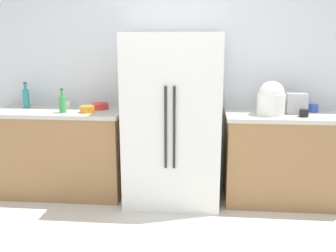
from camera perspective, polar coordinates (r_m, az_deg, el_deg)
The scene contains 13 objects.
kitchen_back_panel at distance 4.13m, azimuth 2.14°, elevation 8.01°, with size 5.37×0.10×2.60m, color silver.
counter_left at distance 4.23m, azimuth -16.14°, elevation -3.88°, with size 1.39×0.61×0.94m.
counter_right at distance 4.06m, azimuth 18.71°, elevation -4.76°, with size 1.41×0.61×0.94m.
refrigerator at distance 3.79m, azimuth 0.76°, elevation 0.93°, with size 0.96×0.72×1.73m.
toaster at distance 3.99m, azimuth 19.07°, elevation 3.35°, with size 0.20×0.15×0.21m, color silver.
rice_cooker at distance 3.83m, azimuth 15.61°, elevation 4.03°, with size 0.27×0.27×0.34m.
bottle_a at distance 3.95m, azimuth -15.93°, elevation 3.29°, with size 0.07×0.07×0.25m.
bottle_b at distance 4.37m, azimuth -21.00°, elevation 4.10°, with size 0.07×0.07×0.28m.
cup_a at distance 3.83m, azimuth 20.18°, elevation 1.88°, with size 0.09×0.09×0.07m, color black.
cup_b at distance 4.24m, azimuth -15.31°, elevation 3.19°, with size 0.09×0.09×0.07m, color white.
cup_c at distance 4.14m, azimuth 21.47°, elevation 2.59°, with size 0.09×0.09×0.08m, color blue.
bowl_a at distance 3.92m, azimuth -12.31°, elevation 2.55°, with size 0.15×0.15×0.07m, color orange.
bowl_b at distance 4.08m, azimuth -10.40°, elevation 3.02°, with size 0.18×0.18×0.06m, color red.
Camera 1 is at (0.23, -2.28, 1.65)m, focal length 39.60 mm.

